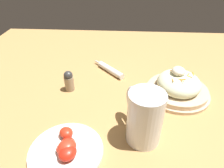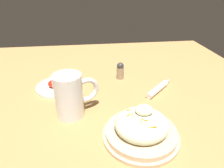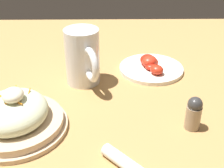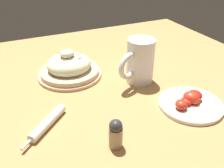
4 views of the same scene
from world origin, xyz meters
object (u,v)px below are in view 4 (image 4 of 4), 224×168
tomato_plate (190,102)px  salt_shaker (116,133)px  beer_mug (139,64)px  napkin_roll (47,123)px  salad_plate (69,68)px

tomato_plate → salt_shaker: salt_shaker is taller
salt_shaker → tomato_plate: bearing=-168.2°
beer_mug → tomato_plate: bearing=108.5°
salt_shaker → napkin_roll: bearing=-46.5°
tomato_plate → napkin_roll: bearing=-11.6°
beer_mug → tomato_plate: (-0.07, 0.20, -0.06)m
salad_plate → salt_shaker: size_ratio=2.88×
salad_plate → napkin_roll: 0.29m
salad_plate → salt_shaker: salad_plate is taller
beer_mug → napkin_roll: bearing=18.0°
salad_plate → beer_mug: size_ratio=1.49×
napkin_roll → salad_plate: bearing=-118.5°
napkin_roll → salt_shaker: (-0.14, 0.14, 0.03)m
napkin_roll → beer_mug: bearing=-162.0°
salad_plate → beer_mug: bearing=146.7°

